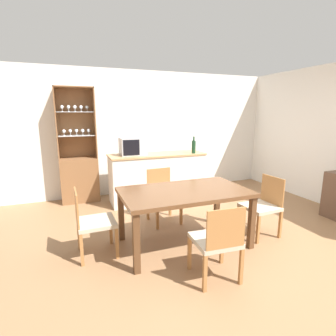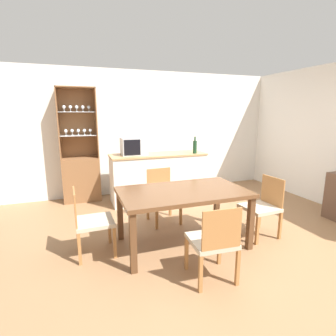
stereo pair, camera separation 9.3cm
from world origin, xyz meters
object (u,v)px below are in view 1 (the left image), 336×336
(dining_chair_side_right_near, at_px, (262,206))
(wine_bottle, at_px, (194,147))
(display_cabinet, at_px, (79,170))
(dining_chair_head_near, at_px, (217,241))
(microwave, at_px, (133,146))
(dining_chair_head_far, at_px, (163,195))
(dining_chair_side_left_far, at_px, (93,222))
(dining_table, at_px, (185,196))

(dining_chair_side_right_near, xyz_separation_m, wine_bottle, (-0.21, 1.75, 0.63))
(display_cabinet, distance_m, dining_chair_side_right_near, 3.38)
(display_cabinet, relative_size, dining_chair_head_near, 2.61)
(display_cabinet, distance_m, wine_bottle, 2.26)
(dining_chair_side_right_near, relative_size, wine_bottle, 2.54)
(dining_chair_head_near, relative_size, microwave, 1.78)
(dining_chair_head_far, bearing_deg, wine_bottle, -142.93)
(dining_chair_side_left_far, xyz_separation_m, dining_chair_head_far, (1.13, 0.66, 0.00))
(dining_chair_side_right_near, xyz_separation_m, dining_chair_side_left_far, (-2.27, 0.28, 0.00))
(dining_chair_head_near, distance_m, dining_chair_side_left_far, 1.47)
(dining_chair_side_left_far, bearing_deg, display_cabinet, 179.48)
(dining_table, bearing_deg, dining_chair_side_left_far, 172.97)
(dining_table, height_order, dining_chair_side_right_near, dining_chair_side_right_near)
(dining_chair_head_far, bearing_deg, dining_chair_side_right_near, 136.51)
(dining_table, relative_size, dining_chair_head_near, 1.94)
(display_cabinet, xyz_separation_m, dining_chair_head_near, (1.17, -3.12, -0.19))
(display_cabinet, bearing_deg, dining_table, -63.22)
(dining_table, distance_m, wine_bottle, 1.90)
(dining_chair_head_near, bearing_deg, dining_chair_side_left_far, 144.17)
(dining_chair_head_near, xyz_separation_m, dining_chair_side_right_near, (1.14, 0.66, 0.00))
(dining_chair_head_near, distance_m, wine_bottle, 2.66)
(display_cabinet, relative_size, dining_chair_side_right_near, 2.61)
(dining_chair_side_left_far, relative_size, dining_chair_head_far, 1.00)
(wine_bottle, bearing_deg, microwave, 168.27)
(microwave, distance_m, wine_bottle, 1.17)
(dining_chair_side_right_near, bearing_deg, dining_table, 79.68)
(microwave, bearing_deg, dining_table, -83.25)
(dining_chair_head_far, relative_size, microwave, 1.78)
(dining_chair_side_right_near, bearing_deg, dining_chair_head_far, 47.06)
(display_cabinet, height_order, dining_chair_head_near, display_cabinet)
(dining_table, xyz_separation_m, dining_chair_side_right_near, (1.14, -0.14, -0.23))
(dining_chair_head_near, distance_m, microwave, 2.74)
(display_cabinet, relative_size, dining_table, 1.34)
(dining_chair_side_left_far, distance_m, dining_chair_head_far, 1.31)
(dining_table, xyz_separation_m, dining_chair_head_near, (-0.00, -0.80, -0.23))
(wine_bottle, bearing_deg, dining_chair_head_far, -139.02)
(dining_table, bearing_deg, wine_bottle, 60.11)
(wine_bottle, bearing_deg, dining_table, -119.89)
(dining_chair_side_left_far, xyz_separation_m, wine_bottle, (2.06, 1.47, 0.63))
(dining_table, height_order, microwave, microwave)
(dining_table, height_order, dining_chair_head_near, dining_chair_head_near)
(dining_chair_head_far, xyz_separation_m, wine_bottle, (0.93, 0.81, 0.63))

